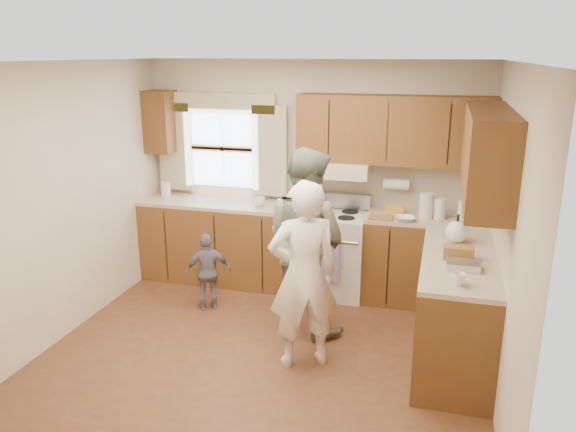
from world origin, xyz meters
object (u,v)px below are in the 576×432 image
(woman_left, at_px, (303,275))
(child, at_px, (208,272))
(stove, at_px, (331,252))
(woman_right, at_px, (306,240))

(woman_left, height_order, child, woman_left)
(stove, xyz_separation_m, child, (-1.13, -0.77, -0.06))
(stove, bearing_deg, woman_left, -87.36)
(woman_left, distance_m, woman_right, 0.70)
(woman_left, bearing_deg, woman_right, -105.06)
(woman_left, bearing_deg, child, -59.88)
(stove, height_order, child, stove)
(woman_right, bearing_deg, child, 23.21)
(woman_left, xyz_separation_m, child, (-1.20, 0.77, -0.40))
(stove, bearing_deg, child, -145.63)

